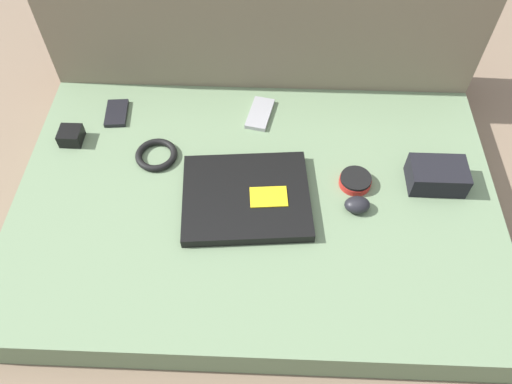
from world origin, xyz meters
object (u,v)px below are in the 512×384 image
camera_pouch (437,176)px  charger_brick (71,136)px  laptop (246,197)px  phone_silver (117,113)px  phone_black (260,114)px  speaker_puck (355,181)px  computer_mouse (357,205)px

camera_pouch → charger_brick: (-0.95, 0.11, -0.01)m
laptop → charger_brick: bearing=154.4°
phone_silver → camera_pouch: 0.88m
phone_black → charger_brick: 0.52m
laptop → phone_black: laptop is taller
speaker_puck → phone_black: size_ratio=0.62×
speaker_puck → camera_pouch: camera_pouch is taller
computer_mouse → speaker_puck: bearing=83.8°
phone_black → camera_pouch: camera_pouch is taller
phone_black → phone_silver: bearing=-166.2°
phone_silver → charger_brick: bearing=-139.4°
computer_mouse → camera_pouch: (0.20, 0.09, 0.01)m
laptop → phone_black: (0.02, 0.30, -0.01)m
phone_silver → laptop: bearing=-42.0°
speaker_puck → computer_mouse: bearing=-91.9°
camera_pouch → laptop: bearing=-171.3°
laptop → phone_silver: (-0.38, 0.28, -0.01)m
computer_mouse → speaker_puck: 0.08m
phone_silver → camera_pouch: (0.85, -0.21, 0.03)m
laptop → computer_mouse: bearing=-8.3°
computer_mouse → phone_silver: 0.71m
camera_pouch → phone_silver: bearing=166.1°
speaker_puck → charger_brick: size_ratio=1.38×
laptop → phone_black: 0.30m
phone_black → charger_brick: (-0.50, -0.12, 0.01)m
phone_black → laptop: bearing=-82.9°
laptop → phone_black: size_ratio=2.53×
computer_mouse → phone_black: bearing=123.6°
phone_silver → phone_black: same height
phone_silver → phone_black: size_ratio=0.81×
laptop → charger_brick: size_ratio=5.63×
speaker_puck → charger_brick: (-0.75, 0.12, 0.01)m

